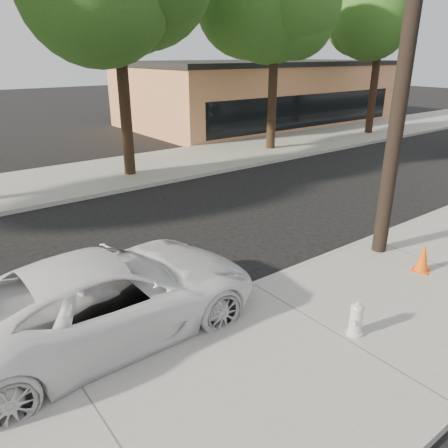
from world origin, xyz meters
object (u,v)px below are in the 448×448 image
(fire_hydrant, at_px, (356,319))
(traffic_cone, at_px, (423,257))
(police_cruiser, at_px, (107,297))
(utility_pole, at_px, (407,53))

(fire_hydrant, bearing_deg, traffic_cone, -8.12)
(police_cruiser, relative_size, fire_hydrant, 9.21)
(utility_pole, bearing_deg, police_cruiser, 171.83)
(fire_hydrant, distance_m, traffic_cone, 3.19)
(utility_pole, distance_m, police_cruiser, 7.78)
(fire_hydrant, bearing_deg, utility_pole, 9.80)
(police_cruiser, relative_size, traffic_cone, 8.18)
(fire_hydrant, xyz_separation_m, traffic_cone, (3.14, 0.57, 0.04))
(utility_pole, height_order, police_cruiser, utility_pole)
(traffic_cone, bearing_deg, fire_hydrant, -169.64)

